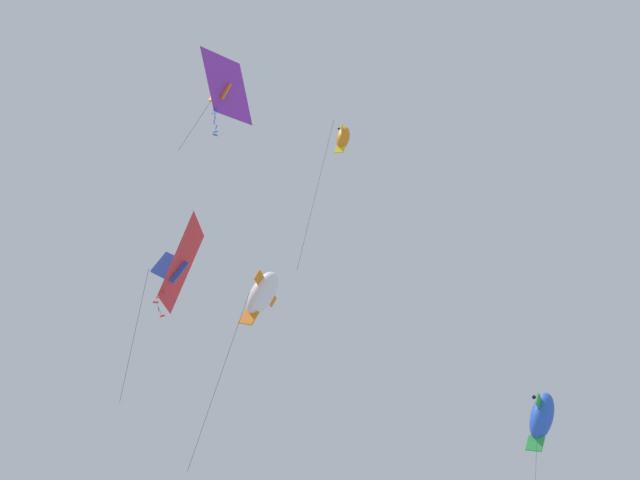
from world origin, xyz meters
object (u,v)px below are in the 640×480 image
object	(u,v)px
kite_fish_highest	(343,138)
kite_delta_near_right	(225,88)
kite_fish_far_centre	(262,294)
kite_delta_upper_right	(179,265)
kite_fish_low_drifter	(542,416)

from	to	relation	value
kite_fish_highest	kite_delta_near_right	bearing A→B (deg)	147.79
kite_fish_far_centre	kite_delta_near_right	distance (m)	7.68
kite_delta_upper_right	kite_fish_low_drifter	distance (m)	16.53
kite_fish_low_drifter	kite_fish_far_centre	bearing A→B (deg)	151.69
kite_fish_far_centre	kite_delta_near_right	size ratio (longest dim) A/B	1.71
kite_delta_upper_right	kite_fish_highest	size ratio (longest dim) A/B	0.81
kite_fish_highest	kite_fish_low_drifter	bearing A→B (deg)	-36.51
kite_fish_far_centre	kite_fish_highest	distance (m)	9.99
kite_delta_near_right	kite_fish_far_centre	bearing A→B (deg)	2.31
kite_fish_far_centre	kite_fish_low_drifter	world-z (taller)	kite_fish_low_drifter
kite_delta_near_right	kite_fish_low_drifter	world-z (taller)	kite_delta_near_right
kite_fish_highest	kite_fish_far_centre	bearing A→B (deg)	122.91
kite_delta_near_right	kite_fish_highest	size ratio (longest dim) A/B	0.58
kite_fish_far_centre	kite_delta_near_right	xyz separation A→B (m)	(2.28, 2.93, 6.73)
kite_fish_far_centre	kite_fish_highest	bearing A→B (deg)	-48.31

